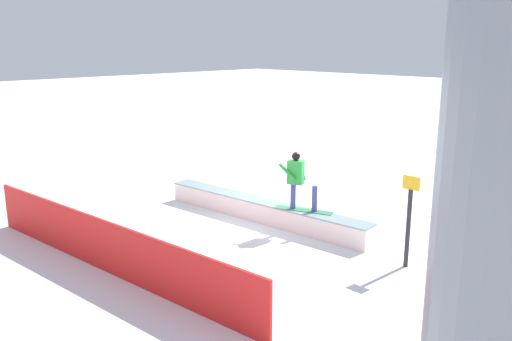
{
  "coord_description": "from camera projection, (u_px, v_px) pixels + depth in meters",
  "views": [
    {
      "loc": [
        -9.78,
        10.05,
        4.84
      ],
      "look_at": [
        -0.68,
        0.94,
        1.71
      ],
      "focal_mm": 37.31,
      "sensor_mm": 36.0,
      "label": 1
    }
  ],
  "objects": [
    {
      "name": "trail_marker",
      "position": [
        409.0,
        219.0,
        11.5
      ],
      "size": [
        0.4,
        0.1,
        2.06
      ],
      "color": "#262628",
      "rests_on": "ground_plane"
    },
    {
      "name": "grind_box",
      "position": [
        263.0,
        211.0,
        14.71
      ],
      "size": [
        6.68,
        1.16,
        0.58
      ],
      "color": "white",
      "rests_on": "ground_plane"
    },
    {
      "name": "safety_fence",
      "position": [
        106.0,
        246.0,
        11.34
      ],
      "size": [
        8.98,
        0.83,
        1.17
      ],
      "primitive_type": "cube",
      "rotation": [
        0.0,
        0.0,
        0.09
      ],
      "color": "red",
      "rests_on": "ground_plane"
    },
    {
      "name": "ground_plane",
      "position": [
        263.0,
        220.0,
        14.77
      ],
      "size": [
        120.0,
        120.0,
        0.0
      ],
      "primitive_type": "plane",
      "color": "white"
    },
    {
      "name": "snowboarder",
      "position": [
        298.0,
        179.0,
        13.64
      ],
      "size": [
        1.55,
        0.85,
        1.53
      ],
      "color": "#348053",
      "rests_on": "grind_box"
    }
  ]
}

